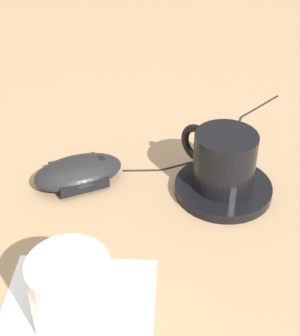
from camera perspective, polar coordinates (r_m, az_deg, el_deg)
The scene contains 7 objects.
ground_plane at distance 0.60m, azimuth -1.52°, elevation -6.58°, with size 3.00×3.00×0.00m, color #9E7F5B.
saucer at distance 0.65m, azimuth 8.10°, elevation -2.25°, with size 0.12×0.12×0.01m, color black.
coffee_cup at distance 0.63m, azimuth 8.07°, elevation 1.01°, with size 0.08×0.10×0.07m.
computer_mouse at distance 0.66m, azimuth -7.94°, elevation -0.44°, with size 0.12×0.07×0.03m.
mouse_cable at distance 0.76m, azimuth 7.61°, elevation 3.54°, with size 0.30×0.14×0.00m.
napkin_under_glass at distance 0.52m, azimuth -8.16°, elevation -15.75°, with size 0.15×0.15×0.00m, color white.
drinking_glass at distance 0.49m, azimuth -8.73°, elevation -13.53°, with size 0.08×0.08×0.08m, color silver.
Camera 1 is at (0.12, 0.43, 0.41)m, focal length 55.00 mm.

